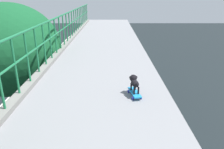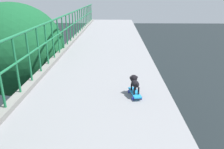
{
  "view_description": "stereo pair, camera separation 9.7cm",
  "coord_description": "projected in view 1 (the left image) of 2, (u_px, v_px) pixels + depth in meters",
  "views": [
    {
      "loc": [
        1.63,
        -2.72,
        7.9
      ],
      "look_at": [
        1.61,
        1.94,
        6.16
      ],
      "focal_mm": 34.86,
      "sensor_mm": 36.0,
      "label": 1
    },
    {
      "loc": [
        1.73,
        -2.72,
        7.9
      ],
      "look_at": [
        1.61,
        1.94,
        6.16
      ],
      "focal_mm": 34.86,
      "sensor_mm": 36.0,
      "label": 2
    }
  ],
  "objects": [
    {
      "name": "city_bus",
      "position": [
        22.0,
        51.0,
        25.04
      ],
      "size": [
        2.7,
        11.03,
        2.99
      ],
      "color": "navy",
      "rests_on": "ground"
    },
    {
      "name": "small_dog",
      "position": [
        135.0,
        82.0,
        4.46
      ],
      "size": [
        0.21,
        0.41,
        0.33
      ],
      "color": "black",
      "rests_on": "toy_skateboard"
    },
    {
      "name": "roadside_tree_mid",
      "position": [
        12.0,
        52.0,
        8.11
      ],
      "size": [
        3.71,
        3.71,
        7.63
      ],
      "color": "#4E3332",
      "rests_on": "ground"
    },
    {
      "name": "overpass_deck",
      "position": [
        90.0,
        149.0,
        3.34
      ],
      "size": [
        3.16,
        30.68,
        0.49
      ],
      "color": "gray",
      "rests_on": "bridge_pier"
    },
    {
      "name": "toy_skateboard",
      "position": [
        135.0,
        93.0,
        4.5
      ],
      "size": [
        0.27,
        0.54,
        0.09
      ],
      "color": "#2194D7",
      "rests_on": "overpass_deck"
    }
  ]
}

